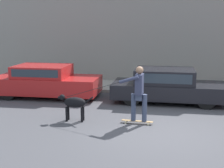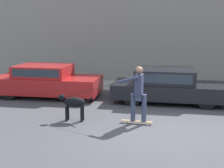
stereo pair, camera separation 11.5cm
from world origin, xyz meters
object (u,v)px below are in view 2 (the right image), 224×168
object	(u,v)px
parked_car_0	(47,81)
skateboarder	(138,91)
dog	(74,103)
parked_car_1	(168,86)

from	to	relation	value
parked_car_0	skateboarder	bearing A→B (deg)	-36.23
dog	skateboarder	world-z (taller)	skateboarder
skateboarder	parked_car_1	bearing A→B (deg)	-102.80
skateboarder	dog	bearing A→B (deg)	5.25
parked_car_0	dog	size ratio (longest dim) A/B	3.86
parked_car_0	dog	bearing A→B (deg)	-55.61
dog	skateboarder	size ratio (longest dim) A/B	0.40
parked_car_0	dog	world-z (taller)	parked_car_0
dog	skateboarder	bearing A→B (deg)	-179.66
parked_car_0	dog	distance (m)	3.46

